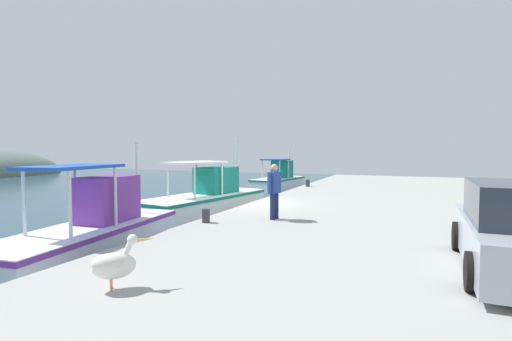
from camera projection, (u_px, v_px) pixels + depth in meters
quay_pier at (381, 221)px, 13.29m from camera, size 36.00×10.00×0.80m
fishing_boat_second at (92, 232)px, 10.08m from camera, size 6.21×2.60×3.16m
fishing_boat_third at (206, 200)px, 16.31m from camera, size 6.78×3.11×3.54m
fishing_boat_fourth at (279, 180)px, 27.72m from camera, size 5.46×2.63×2.98m
pelican at (114, 263)px, 5.71m from camera, size 0.85×0.80×0.82m
fisherman_standing at (274, 189)px, 11.42m from camera, size 0.60×0.32×1.69m
mooring_bollard_third at (206, 216)px, 10.96m from camera, size 0.23×0.23×0.40m
mooring_bollard_fourth at (308, 183)px, 21.54m from camera, size 0.24×0.24×0.40m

